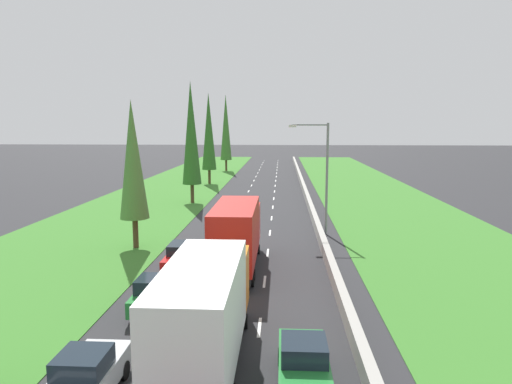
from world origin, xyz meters
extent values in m
plane|color=#28282B|center=(0.00, 60.00, 0.00)|extent=(300.00, 300.00, 0.00)
cube|color=#387528|center=(-12.65, 60.00, 0.02)|extent=(14.00, 140.00, 0.04)
cube|color=#387528|center=(14.35, 60.00, 0.02)|extent=(14.00, 140.00, 0.04)
cube|color=#9E9B93|center=(5.70, 60.00, 0.42)|extent=(0.44, 120.00, 0.85)
cube|color=white|center=(-1.75, 21.00, 0.01)|extent=(0.14, 2.00, 0.01)
cube|color=white|center=(-1.75, 27.00, 0.01)|extent=(0.14, 2.00, 0.01)
cube|color=white|center=(-1.75, 33.00, 0.01)|extent=(0.14, 2.00, 0.01)
cube|color=white|center=(-1.75, 39.00, 0.01)|extent=(0.14, 2.00, 0.01)
cube|color=white|center=(-1.75, 45.00, 0.01)|extent=(0.14, 2.00, 0.01)
cube|color=white|center=(-1.75, 51.00, 0.01)|extent=(0.14, 2.00, 0.01)
cube|color=white|center=(-1.75, 57.00, 0.01)|extent=(0.14, 2.00, 0.01)
cube|color=white|center=(-1.75, 63.00, 0.01)|extent=(0.14, 2.00, 0.01)
cube|color=white|center=(-1.75, 69.00, 0.01)|extent=(0.14, 2.00, 0.01)
cube|color=white|center=(-1.75, 75.00, 0.01)|extent=(0.14, 2.00, 0.01)
cube|color=white|center=(-1.75, 81.00, 0.01)|extent=(0.14, 2.00, 0.01)
cube|color=white|center=(-1.75, 87.00, 0.01)|extent=(0.14, 2.00, 0.01)
cube|color=white|center=(-1.75, 93.00, 0.01)|extent=(0.14, 2.00, 0.01)
cube|color=white|center=(-1.75, 99.00, 0.01)|extent=(0.14, 2.00, 0.01)
cube|color=white|center=(-1.75, 105.00, 0.01)|extent=(0.14, 2.00, 0.01)
cube|color=white|center=(-1.75, 111.00, 0.01)|extent=(0.14, 2.00, 0.01)
cube|color=white|center=(-1.75, 117.00, 0.01)|extent=(0.14, 2.00, 0.01)
cube|color=white|center=(1.75, 21.00, 0.01)|extent=(0.14, 2.00, 0.01)
cube|color=white|center=(1.75, 27.00, 0.01)|extent=(0.14, 2.00, 0.01)
cube|color=white|center=(1.75, 33.00, 0.01)|extent=(0.14, 2.00, 0.01)
cube|color=white|center=(1.75, 39.00, 0.01)|extent=(0.14, 2.00, 0.01)
cube|color=white|center=(1.75, 45.00, 0.01)|extent=(0.14, 2.00, 0.01)
cube|color=white|center=(1.75, 51.00, 0.01)|extent=(0.14, 2.00, 0.01)
cube|color=white|center=(1.75, 57.00, 0.01)|extent=(0.14, 2.00, 0.01)
cube|color=white|center=(1.75, 63.00, 0.01)|extent=(0.14, 2.00, 0.01)
cube|color=white|center=(1.75, 69.00, 0.01)|extent=(0.14, 2.00, 0.01)
cube|color=white|center=(1.75, 75.00, 0.01)|extent=(0.14, 2.00, 0.01)
cube|color=white|center=(1.75, 81.00, 0.01)|extent=(0.14, 2.00, 0.01)
cube|color=white|center=(1.75, 87.00, 0.01)|extent=(0.14, 2.00, 0.01)
cube|color=white|center=(1.75, 93.00, 0.01)|extent=(0.14, 2.00, 0.01)
cube|color=white|center=(1.75, 99.00, 0.01)|extent=(0.14, 2.00, 0.01)
cube|color=white|center=(1.75, 105.00, 0.01)|extent=(0.14, 2.00, 0.01)
cube|color=white|center=(1.75, 111.00, 0.01)|extent=(0.14, 2.00, 0.01)
cube|color=white|center=(1.75, 117.00, 0.01)|extent=(0.14, 2.00, 0.01)
cube|color=black|center=(0.01, 17.58, 0.60)|extent=(2.20, 9.40, 0.56)
cube|color=orange|center=(0.01, 21.18, 2.13)|extent=(2.40, 2.20, 2.50)
cube|color=silver|center=(0.01, 16.48, 2.53)|extent=(2.44, 7.20, 3.30)
cylinder|color=black|center=(-1.11, 20.88, 0.32)|extent=(0.22, 0.64, 0.64)
cylinder|color=black|center=(1.13, 20.88, 0.32)|extent=(0.22, 0.64, 0.64)
cube|color=silver|center=(-3.54, 15.39, 0.70)|extent=(1.68, 3.90, 0.76)
cube|color=#19232D|center=(-3.54, 15.09, 1.40)|extent=(1.52, 1.60, 0.64)
cylinder|color=black|center=(-4.30, 16.60, 0.32)|extent=(0.22, 0.64, 0.64)
cylinder|color=black|center=(-2.78, 16.60, 0.32)|extent=(0.22, 0.64, 0.64)
cube|color=#237A33|center=(-3.31, 22.67, 0.70)|extent=(1.68, 3.90, 0.76)
cube|color=#19232D|center=(-3.31, 22.37, 1.40)|extent=(1.52, 1.60, 0.64)
cylinder|color=black|center=(-4.07, 23.88, 0.32)|extent=(0.22, 0.64, 0.64)
cylinder|color=black|center=(-2.55, 23.88, 0.32)|extent=(0.22, 0.64, 0.64)
cylinder|color=black|center=(-4.07, 21.46, 0.32)|extent=(0.22, 0.64, 0.64)
cylinder|color=black|center=(-2.55, 21.46, 0.32)|extent=(0.22, 0.64, 0.64)
cube|color=#237A33|center=(3.46, 16.64, 0.70)|extent=(1.68, 3.90, 0.76)
cube|color=#19232D|center=(3.46, 16.34, 1.40)|extent=(1.52, 1.60, 0.64)
cylinder|color=black|center=(2.70, 17.85, 0.32)|extent=(0.22, 0.64, 0.64)
cylinder|color=black|center=(4.22, 17.85, 0.32)|extent=(0.22, 0.64, 0.64)
cube|color=red|center=(-3.39, 29.16, 0.68)|extent=(1.76, 4.50, 0.72)
cube|color=#19232D|center=(-3.39, 29.01, 1.34)|extent=(1.56, 1.90, 0.60)
cylinder|color=black|center=(-4.19, 30.56, 0.32)|extent=(0.22, 0.64, 0.64)
cylinder|color=black|center=(-2.59, 30.56, 0.32)|extent=(0.22, 0.64, 0.64)
cylinder|color=black|center=(-4.19, 27.77, 0.32)|extent=(0.22, 0.64, 0.64)
cylinder|color=black|center=(-2.59, 27.77, 0.32)|extent=(0.22, 0.64, 0.64)
cube|color=black|center=(-0.03, 29.42, 0.60)|extent=(2.20, 9.40, 0.56)
cube|color=red|center=(-0.03, 33.02, 2.13)|extent=(2.40, 2.20, 2.50)
cube|color=#B21E19|center=(-0.03, 28.32, 2.53)|extent=(2.44, 7.20, 3.30)
cylinder|color=black|center=(-1.15, 32.72, 0.32)|extent=(0.22, 0.64, 0.64)
cylinder|color=black|center=(1.09, 32.72, 0.32)|extent=(0.22, 0.64, 0.64)
cylinder|color=black|center=(-1.15, 27.24, 0.32)|extent=(0.22, 0.64, 0.64)
cylinder|color=black|center=(1.09, 27.24, 0.32)|extent=(0.22, 0.64, 0.64)
cylinder|color=black|center=(-1.15, 26.16, 0.32)|extent=(0.22, 0.64, 0.64)
cylinder|color=black|center=(1.09, 26.16, 0.32)|extent=(0.22, 0.64, 0.64)
cylinder|color=#4C3823|center=(-7.83, 33.76, 1.10)|extent=(0.40, 0.40, 2.20)
cone|color=#4C7F38|center=(-7.83, 33.76, 6.41)|extent=(2.07, 2.07, 8.42)
cylinder|color=#4C3823|center=(-7.49, 53.31, 1.10)|extent=(0.41, 0.41, 2.20)
cone|color=#2D6623|center=(-7.49, 53.31, 7.95)|extent=(2.14, 2.14, 11.51)
cylinder|color=#4C3823|center=(-8.21, 70.49, 1.10)|extent=(0.41, 0.41, 2.20)
cone|color=#2D6623|center=(-8.21, 70.49, 7.91)|extent=(2.14, 2.14, 11.42)
cylinder|color=#4C3823|center=(-8.05, 90.27, 1.10)|extent=(0.41, 0.41, 2.20)
cone|color=#3D752D|center=(-8.05, 90.27, 8.43)|extent=(2.17, 2.17, 12.45)
cylinder|color=gray|center=(6.30, 38.77, 4.50)|extent=(0.20, 0.20, 9.00)
cylinder|color=gray|center=(4.90, 38.77, 8.85)|extent=(2.80, 0.12, 0.12)
cube|color=silver|center=(3.50, 38.77, 8.75)|extent=(0.60, 0.28, 0.20)
camera|label=1|loc=(2.67, 1.82, 8.82)|focal=32.34mm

